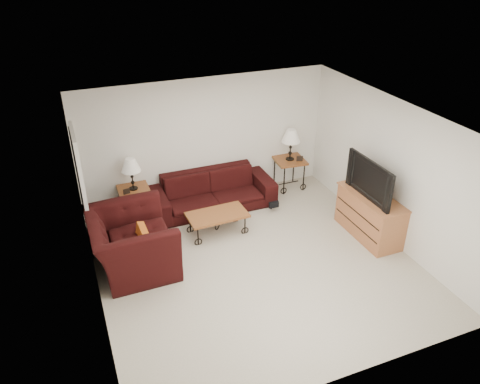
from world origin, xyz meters
The scene contains 20 objects.
ground centered at (0.00, 0.00, 0.00)m, with size 5.00×5.00×0.00m, color beige.
wall_back centered at (0.00, 2.50, 1.25)m, with size 5.00×0.02×2.50m, color white.
wall_front centered at (0.00, -2.50, 1.25)m, with size 5.00×0.02×2.50m, color white.
wall_left centered at (-2.50, 0.00, 1.25)m, with size 0.02×5.00×2.50m, color white.
wall_right centered at (2.50, 0.00, 1.25)m, with size 0.02×5.00×2.50m, color white.
ceiling centered at (0.00, 0.00, 2.50)m, with size 5.00×5.00×0.00m, color white.
doorway centered at (-2.47, 1.65, 1.02)m, with size 0.08×0.94×2.04m, color black.
sofa centered at (-0.06, 2.02, 0.36)m, with size 2.44×0.95×0.71m, color black.
side_table_left centered at (-1.55, 2.20, 0.31)m, with size 0.57×0.57×0.62m, color brown.
side_table_right centered at (1.73, 2.20, 0.33)m, with size 0.61×0.61×0.66m, color brown.
lamp_left centered at (-1.55, 2.20, 0.93)m, with size 0.35×0.35×0.62m, color black, non-canonical shape.
lamp_right centered at (1.73, 2.20, 1.00)m, with size 0.38×0.38×0.66m, color black, non-canonical shape.
photo_frame_left centered at (-1.70, 2.05, 0.67)m, with size 0.12×0.02×0.10m, color black.
photo_frame_right centered at (1.88, 2.05, 0.72)m, with size 0.13×0.02×0.11m, color black.
coffee_table centered at (-0.28, 1.11, 0.20)m, with size 1.07×0.58×0.40m, color brown.
armchair centered at (-1.88, 0.68, 0.47)m, with size 1.46×1.28×0.95m, color black.
throw_pillow centered at (-1.72, 0.63, 0.52)m, with size 0.43×0.11×0.43m, color #CA6519.
tv_stand centered at (2.23, 0.03, 0.40)m, with size 0.56×1.34×0.81m, color #B37042.
television centered at (2.21, 0.03, 1.15)m, with size 1.20×0.16×0.69m, color black.
backpack centered at (0.99, 1.50, 0.20)m, with size 0.30×0.23×0.39m, color black.
Camera 1 is at (-2.58, -5.71, 4.79)m, focal length 35.14 mm.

